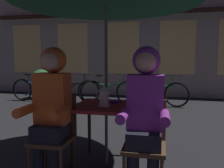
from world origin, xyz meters
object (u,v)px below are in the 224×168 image
bicycle_nearest (37,90)px  book (112,101)px  cafe_table (106,113)px  bicycle_fourth (157,93)px  chair_left (55,132)px  bicycle_second (72,90)px  chair_right (145,139)px  lantern (104,96)px  person_left_hooded (52,101)px  potted_plant (41,81)px  bicycle_third (109,92)px  person_right_hooded (145,105)px

bicycle_nearest → book: 4.47m
cafe_table → bicycle_fourth: 3.70m
chair_left → bicycle_nearest: 4.57m
cafe_table → book: book is taller
bicycle_nearest → bicycle_second: bearing=4.9°
bicycle_second → chair_right: bearing=-59.2°
lantern → person_left_hooded: person_left_hooded is taller
cafe_table → potted_plant: size_ratio=0.80×
bicycle_third → chair_right: bearing=-72.5°
book → person_left_hooded: bearing=-124.1°
chair_right → bicycle_second: size_ratio=0.52×
cafe_table → chair_right: (0.48, -0.37, -0.15)m
bicycle_nearest → bicycle_third: (2.14, 0.08, 0.00)m
chair_right → book: chair_right is taller
bicycle_nearest → bicycle_fourth: 3.44m
lantern → chair_left: size_ratio=0.27×
book → chair_right: bearing=-41.9°
bicycle_fourth → chair_left: bearing=-104.1°
lantern → book: lantern is taller
person_left_hooded → bicycle_second: person_left_hooded is taller
bicycle_second → book: bicycle_second is taller
cafe_table → person_left_hooded: person_left_hooded is taller
bicycle_fourth → potted_plant: size_ratio=1.79×
lantern → bicycle_fourth: bearing=81.9°
person_right_hooded → bicycle_nearest: (-3.39, 3.92, -0.50)m
lantern → bicycle_nearest: (-2.91, 3.59, -0.51)m
cafe_table → bicycle_second: size_ratio=0.44×
person_left_hooded → bicycle_nearest: size_ratio=0.83×
person_left_hooded → book: person_left_hooded is taller
bicycle_fourth → cafe_table: bearing=-98.3°
bicycle_second → book: 3.95m
person_left_hooded → potted_plant: 5.09m
lantern → bicycle_second: lantern is taller
person_right_hooded → bicycle_nearest: bearing=130.8°
lantern → potted_plant: size_ratio=0.25×
cafe_table → person_left_hooded: 0.67m
person_right_hooded → potted_plant: 5.63m
lantern → bicycle_nearest: 4.65m
cafe_table → bicycle_fourth: size_ratio=0.45×
chair_right → bicycle_third: chair_right is taller
chair_right → person_left_hooded: (-0.96, -0.06, 0.36)m
cafe_table → bicycle_nearest: (-2.91, 3.50, -0.29)m
person_left_hooded → person_right_hooded: same height
bicycle_nearest → potted_plant: potted_plant is taller
person_right_hooded → potted_plant: (-3.52, 4.39, -0.30)m
potted_plant → book: bearing=-51.2°
book → potted_plant: potted_plant is taller
chair_left → cafe_table: bearing=37.5°
lantern → person_left_hooded: size_ratio=0.17×
cafe_table → chair_left: chair_left is taller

